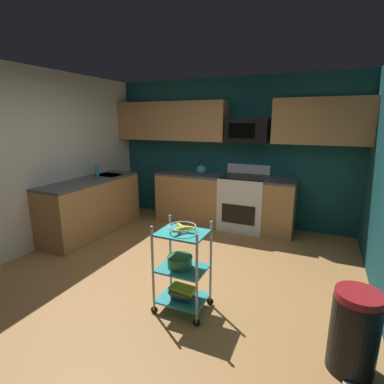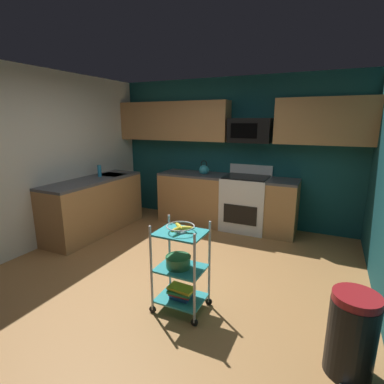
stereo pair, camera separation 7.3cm
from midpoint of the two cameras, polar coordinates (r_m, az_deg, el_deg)
The scene contains 14 objects.
floor at distance 3.70m, azimuth -5.44°, elevation -16.99°, with size 4.40×4.80×0.04m, color #A87542.
wall_back at distance 5.45m, azimuth 6.95°, elevation 7.68°, with size 4.52×0.06×2.60m, color #14474C.
wall_left at distance 4.75m, azimuth -30.12°, elevation 5.05°, with size 0.06×4.80×2.60m, color silver.
counter_run at distance 5.15m, azimuth -5.02°, elevation -2.11°, with size 3.43×2.45×0.92m.
oven_range at distance 5.20m, azimuth 9.53°, elevation -1.95°, with size 0.76×0.65×1.10m.
upper_cabinets at distance 5.26m, azimuth 5.60°, elevation 13.50°, with size 4.40×0.33×0.70m.
microwave at distance 5.11m, azimuth 10.37°, elevation 11.66°, with size 0.70×0.39×0.40m.
rolling_cart at distance 2.98m, azimuth -2.57°, elevation -14.57°, with size 0.53×0.38×0.91m.
fruit_bowl at distance 2.81m, azimuth -2.66°, elevation -6.90°, with size 0.27×0.27×0.07m.
mixing_bowl_large at distance 2.96m, azimuth -3.11°, elevation -13.29°, with size 0.25×0.25×0.11m.
book_stack at distance 3.12m, azimuth -2.52°, elevation -18.81°, with size 0.27×0.19×0.11m.
kettle at distance 5.32m, azimuth 1.49°, elevation 4.33°, with size 0.21×0.18×0.26m.
dish_soap_bottle at distance 5.29m, azimuth -18.36°, elevation 3.84°, with size 0.06×0.06×0.20m, color #2D8CBF.
trash_can at distance 2.70m, azimuth 28.18°, elevation -22.85°, with size 0.34×0.42×0.66m.
Camera 1 is at (1.56, -2.77, 1.86)m, focal length 27.50 mm.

